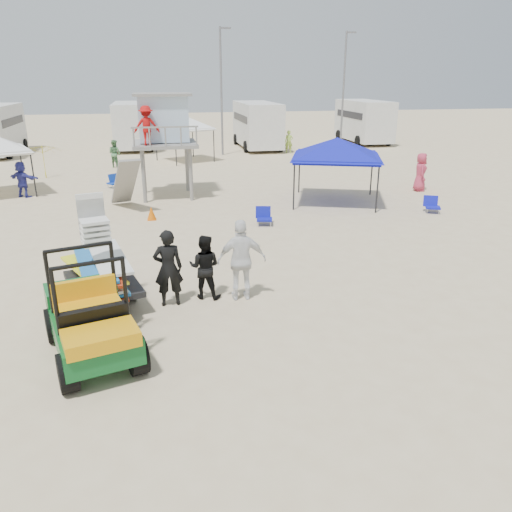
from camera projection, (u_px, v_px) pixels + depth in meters
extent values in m
plane|color=beige|center=(262.00, 387.00, 8.53)|extent=(140.00, 140.00, 0.00)
cube|color=#0D5520|center=(92.00, 328.00, 9.33)|extent=(2.01, 2.93, 0.47)
cube|color=orange|center=(90.00, 314.00, 9.23)|extent=(1.38, 1.05, 0.26)
cylinder|color=black|center=(51.00, 370.00, 8.41)|extent=(0.48, 0.74, 0.68)
cube|color=black|center=(103.00, 284.00, 11.47)|extent=(1.98, 2.44, 0.13)
cylinder|color=black|center=(76.00, 296.00, 11.44)|extent=(0.37, 0.60, 0.56)
imported|color=black|center=(168.00, 268.00, 11.34)|extent=(0.68, 0.46, 1.82)
imported|color=black|center=(205.00, 267.00, 11.77)|extent=(0.92, 0.81, 1.56)
imported|color=white|center=(242.00, 260.00, 11.63)|extent=(1.16, 0.53, 1.95)
cylinder|color=gray|center=(143.00, 176.00, 20.71)|extent=(0.16, 0.16, 2.22)
cube|color=gray|center=(165.00, 144.00, 21.39)|extent=(2.70, 2.70, 0.14)
cube|color=silver|center=(163.00, 118.00, 21.29)|extent=(2.07, 1.80, 1.87)
imported|color=#B20F0F|center=(146.00, 126.00, 20.15)|extent=(1.01, 0.58, 1.56)
cylinder|color=black|center=(310.00, 189.00, 19.11)|extent=(0.06, 0.06, 1.93)
pyramid|color=#1016B0|center=(337.00, 137.00, 20.31)|extent=(4.32, 4.32, 0.80)
cube|color=#1016B0|center=(336.00, 157.00, 20.58)|extent=(4.32, 4.32, 0.18)
cylinder|color=black|center=(164.00, 148.00, 29.63)|extent=(0.06, 0.06, 2.05)
pyramid|color=white|center=(183.00, 115.00, 30.49)|extent=(3.71, 3.71, 0.80)
cube|color=white|center=(184.00, 129.00, 30.76)|extent=(3.71, 3.71, 0.18)
imported|color=yellow|center=(45.00, 162.00, 25.89)|extent=(2.66, 2.66, 1.72)
cone|color=#DD5F06|center=(151.00, 213.00, 18.46)|extent=(0.34, 0.34, 0.50)
cube|color=#0E329C|center=(114.00, 183.00, 23.81)|extent=(0.73, 0.72, 0.06)
cube|color=#0E329C|center=(114.00, 178.00, 23.97)|extent=(0.53, 0.46, 0.44)
cylinder|color=#B2B2B7|center=(109.00, 187.00, 23.63)|extent=(0.03, 0.03, 0.20)
cube|color=#0E149C|center=(264.00, 219.00, 17.78)|extent=(0.64, 0.61, 0.06)
cube|color=#0E149C|center=(263.00, 212.00, 17.93)|extent=(0.56, 0.29, 0.44)
cylinder|color=#B2B2B7|center=(260.00, 224.00, 17.60)|extent=(0.03, 0.03, 0.20)
cube|color=#0F14AD|center=(433.00, 207.00, 19.40)|extent=(0.70, 0.68, 0.06)
cube|color=#0F14AD|center=(430.00, 201.00, 19.56)|extent=(0.56, 0.38, 0.44)
cylinder|color=#B2B2B7|center=(430.00, 212.00, 19.22)|extent=(0.03, 0.03, 0.20)
cube|color=silver|center=(133.00, 124.00, 36.44)|extent=(2.50, 6.50, 3.00)
cube|color=black|center=(132.00, 118.00, 36.29)|extent=(2.54, 5.20, 0.50)
cylinder|color=black|center=(115.00, 147.00, 34.75)|extent=(0.25, 0.80, 0.80)
cube|color=silver|center=(257.00, 124.00, 36.72)|extent=(2.50, 7.00, 3.00)
cube|color=black|center=(257.00, 117.00, 36.57)|extent=(2.54, 5.60, 0.50)
cylinder|color=black|center=(246.00, 147.00, 34.88)|extent=(0.25, 0.80, 0.80)
cube|color=silver|center=(364.00, 120.00, 39.77)|extent=(2.50, 6.60, 3.00)
cube|color=black|center=(364.00, 114.00, 39.62)|extent=(2.54, 5.28, 0.50)
cylinder|color=black|center=(358.00, 141.00, 38.05)|extent=(0.25, 0.80, 0.80)
cylinder|color=slate|center=(221.00, 93.00, 32.64)|extent=(0.14, 0.14, 8.00)
cylinder|color=slate|center=(343.00, 92.00, 35.69)|extent=(0.14, 0.14, 8.00)
imported|color=#B8344E|center=(420.00, 172.00, 22.98)|extent=(0.76, 0.97, 1.74)
imported|color=#9DC349|center=(289.00, 142.00, 34.52)|extent=(0.66, 0.57, 1.54)
imported|color=#313493|center=(22.00, 179.00, 21.78)|extent=(1.50, 1.13, 1.57)
imported|color=#518855|center=(115.00, 154.00, 29.03)|extent=(0.98, 0.95, 1.59)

